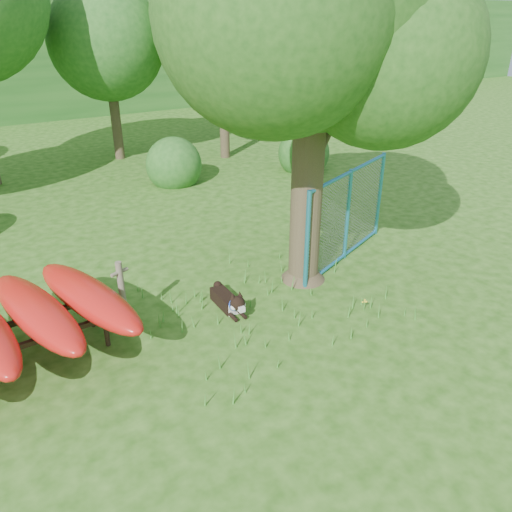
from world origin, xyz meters
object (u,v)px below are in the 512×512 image
kayak_rack (9,320)px  husky_dog (229,301)px  oak_tree (312,5)px  fence_section (347,215)px

kayak_rack → husky_dog: kayak_rack is taller
oak_tree → kayak_rack: (-5.46, 0.12, -4.33)m
oak_tree → kayak_rack: 6.97m
oak_tree → fence_section: (1.45, 0.27, -4.10)m
kayak_rack → fence_section: fence_section is taller
oak_tree → husky_dog: oak_tree is taller
kayak_rack → fence_section: size_ratio=1.07×
husky_dog → fence_section: fence_section is taller
husky_dog → kayak_rack: bearing=175.6°
kayak_rack → husky_dog: (3.60, -0.41, -0.62)m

